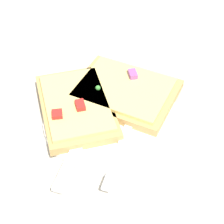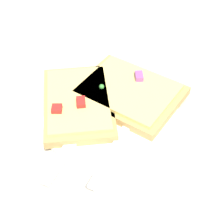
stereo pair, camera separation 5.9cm
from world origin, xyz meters
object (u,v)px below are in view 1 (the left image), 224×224
(knife, at_px, (81,139))
(pizza_slice_corner, at_px, (76,106))
(plate, at_px, (112,119))
(fork, at_px, (129,126))
(pizza_slice_main, at_px, (124,91))

(knife, height_order, pizza_slice_corner, pizza_slice_corner)
(plate, relative_size, fork, 1.01)
(fork, bearing_deg, pizza_slice_corner, 82.70)
(plate, bearing_deg, pizza_slice_main, -110.69)
(knife, distance_m, pizza_slice_corner, 0.07)
(plate, height_order, fork, fork)
(fork, xyz_separation_m, knife, (0.07, 0.03, 0.00))
(pizza_slice_main, bearing_deg, knife, 82.10)
(fork, bearing_deg, plate, 66.23)
(plate, relative_size, pizza_slice_corner, 1.13)
(plate, bearing_deg, fork, 141.22)
(plate, height_order, pizza_slice_main, pizza_slice_main)
(pizza_slice_main, bearing_deg, fork, 120.26)
(pizza_slice_corner, bearing_deg, pizza_slice_main, -80.90)
(knife, bearing_deg, fork, -52.26)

